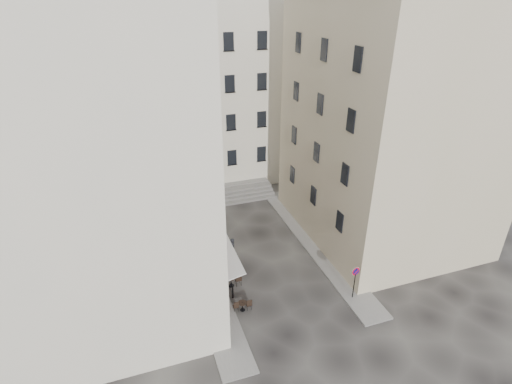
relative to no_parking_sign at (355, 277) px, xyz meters
name	(u,v)px	position (x,y,z in m)	size (l,w,h in m)	color
ground	(274,278)	(-4.08, 3.58, -1.77)	(90.00, 90.00, 0.00)	black
sidewalk_left	(199,257)	(-8.58, 7.58, -1.71)	(2.00, 22.00, 0.12)	slate
sidewalk_right	(313,242)	(0.42, 6.58, -1.71)	(2.00, 18.00, 0.12)	slate
building_left	(86,140)	(-14.58, 6.58, 8.54)	(12.20, 16.20, 20.60)	beige
building_right	(392,120)	(6.42, 7.08, 7.54)	(12.20, 14.20, 18.60)	#BDB18C
building_back	(197,87)	(-5.08, 22.58, 7.54)	(18.20, 10.20, 18.60)	beige
cafe_storefront	(209,260)	(-8.39, 4.58, 0.11)	(1.74, 7.30, 3.50)	#43090D
stone_steps	(227,194)	(-4.08, 16.16, -1.37)	(9.00, 3.15, 0.80)	#5B5856
bollard_near	(233,291)	(-7.33, 2.58, -1.24)	(0.12, 0.12, 0.98)	black
bollard_mid	(220,260)	(-7.33, 6.08, -1.24)	(0.12, 0.12, 0.98)	black
bollard_far	(209,235)	(-7.33, 9.58, -1.24)	(0.12, 0.12, 0.98)	black
no_parking_sign	(355,277)	(0.00, 0.00, 0.00)	(0.57, 0.11, 2.50)	black
bistro_table_a	(242,305)	(-7.08, 1.30, -1.35)	(1.16, 0.54, 0.82)	black
bistro_table_b	(231,280)	(-7.14, 3.72, -1.27)	(1.40, 0.66, 0.99)	black
bistro_table_c	(223,266)	(-7.25, 5.46, -1.35)	(1.17, 0.55, 0.82)	black
bistro_table_d	(227,256)	(-6.62, 6.52, -1.35)	(1.17, 0.55, 0.82)	black
bistro_table_e	(210,244)	(-7.51, 8.40, -1.30)	(1.30, 0.61, 0.91)	black
pedestrian	(232,249)	(-6.22, 6.70, -0.89)	(0.64, 0.42, 1.75)	black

